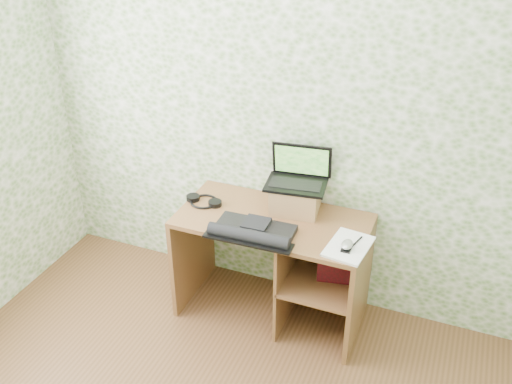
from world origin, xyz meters
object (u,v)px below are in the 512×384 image
at_px(notepad, 349,246).
at_px(keyboard, 253,231).
at_px(laptop, 298,175).
at_px(desk, 285,254).
at_px(riser, 295,198).

bearing_deg(notepad, keyboard, -164.30).
height_order(laptop, notepad, laptop).
distance_m(desk, laptop, 0.53).
distance_m(laptop, keyboard, 0.47).
relative_size(desk, laptop, 2.97).
bearing_deg(keyboard, laptop, 68.25).
bearing_deg(laptop, desk, -104.12).
height_order(desk, notepad, notepad).
xyz_separation_m(desk, notepad, (0.43, -0.16, 0.28)).
bearing_deg(keyboard, notepad, 7.07).
xyz_separation_m(desk, laptop, (0.02, 0.16, 0.50)).
distance_m(riser, keyboard, 0.39).
height_order(desk, riser, riser).
distance_m(desk, keyboard, 0.40).
xyz_separation_m(desk, keyboard, (-0.13, -0.24, 0.30)).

